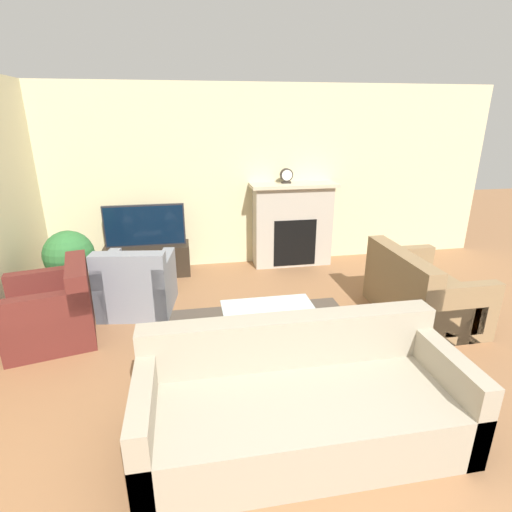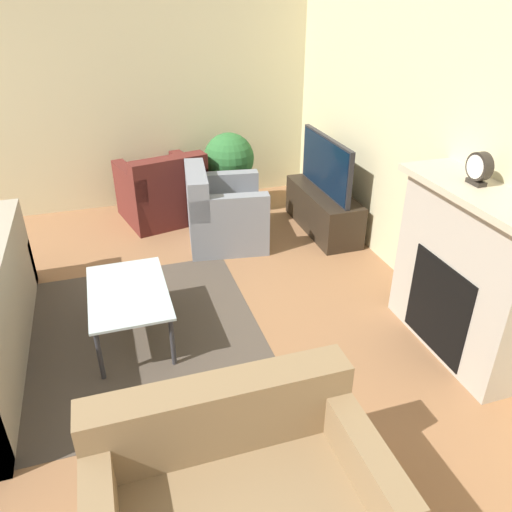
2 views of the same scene
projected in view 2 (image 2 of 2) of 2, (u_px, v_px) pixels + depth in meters
name	position (u px, v px, depth m)	size (l,w,h in m)	color
wall_back	(433.00, 140.00, 4.07)	(8.38, 0.06, 2.70)	beige
wall_left	(106.00, 95.00, 5.69)	(0.06, 7.86, 2.70)	beige
area_rug	(146.00, 333.00, 4.01)	(2.13, 1.79, 0.00)	#4C4238
fireplace	(467.00, 271.00, 3.56)	(1.32, 0.45, 1.29)	#B2A899
tv_stand	(323.00, 210.00, 5.60)	(1.21, 0.42, 0.46)	#2D2319
tv	(326.00, 165.00, 5.34)	(1.13, 0.06, 0.60)	#232328
couch_loveseat	(237.00, 508.00, 2.37)	(0.87, 1.33, 0.82)	#8C704C
armchair_by_window	(163.00, 195.00, 5.82)	(1.00, 1.02, 0.82)	#5B231E
armchair_accent	(222.00, 216.00, 5.29)	(0.92, 0.90, 0.82)	gray
coffee_table	(128.00, 296.00, 3.80)	(0.93, 0.59, 0.43)	#333338
potted_plant	(229.00, 162.00, 5.88)	(0.59, 0.59, 0.96)	beige
mantel_clock	(479.00, 168.00, 3.30)	(0.19, 0.07, 0.22)	#28231E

